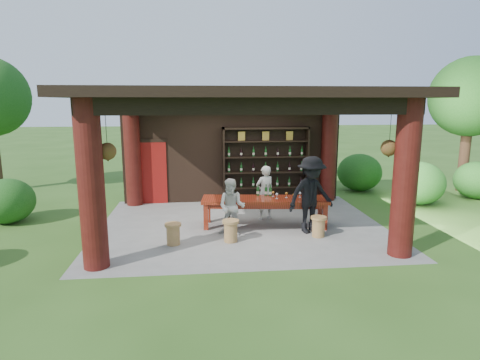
{
  "coord_description": "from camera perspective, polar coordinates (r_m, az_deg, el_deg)",
  "views": [
    {
      "loc": [
        -1.08,
        -10.14,
        3.22
      ],
      "look_at": [
        0.0,
        0.4,
        1.15
      ],
      "focal_mm": 30.0,
      "sensor_mm": 36.0,
      "label": 1
    }
  ],
  "objects": [
    {
      "name": "table_glasses",
      "position": [
        10.54,
        7.11,
        -2.16
      ],
      "size": [
        0.96,
        0.41,
        0.15
      ],
      "color": "silver",
      "rests_on": "tasting_table"
    },
    {
      "name": "wine_shelf",
      "position": [
        12.92,
        3.66,
        2.13
      ],
      "size": [
        2.77,
        0.42,
        2.43
      ],
      "color": "black",
      "rests_on": "ground"
    },
    {
      "name": "host",
      "position": [
        11.11,
        3.54,
        -1.8
      ],
      "size": [
        0.64,
        0.54,
        1.51
      ],
      "primitive_type": "imported",
      "rotation": [
        0.0,
        0.0,
        3.53
      ],
      "color": "silver",
      "rests_on": "ground"
    },
    {
      "name": "tasting_table",
      "position": [
        10.5,
        3.55,
        -3.23
      ],
      "size": [
        3.34,
        1.2,
        0.75
      ],
      "rotation": [
        0.0,
        0.0,
        -0.11
      ],
      "color": "#5E1F0D",
      "rests_on": "ground"
    },
    {
      "name": "stool_near_right",
      "position": [
        9.95,
        11.09,
        -6.44
      ],
      "size": [
        0.38,
        0.38,
        0.5
      ],
      "rotation": [
        0.0,
        0.0,
        -0.29
      ],
      "color": "olive",
      "rests_on": "ground"
    },
    {
      "name": "shrubs",
      "position": [
        12.23,
        13.52,
        -1.94
      ],
      "size": [
        15.91,
        8.05,
        1.36
      ],
      "color": "#194C14",
      "rests_on": "ground"
    },
    {
      "name": "ground",
      "position": [
        10.69,
        0.22,
        -6.47
      ],
      "size": [
        90.0,
        90.0,
        0.0
      ],
      "primitive_type": "plane",
      "color": "#2D5119",
      "rests_on": "ground"
    },
    {
      "name": "stool_far_left",
      "position": [
        9.36,
        -9.49,
        -7.49
      ],
      "size": [
        0.38,
        0.38,
        0.5
      ],
      "rotation": [
        0.0,
        0.0,
        0.27
      ],
      "color": "olive",
      "rests_on": "ground"
    },
    {
      "name": "napkin_basket",
      "position": [
        10.4,
        -1.51,
        -2.3
      ],
      "size": [
        0.28,
        0.21,
        0.14
      ],
      "primitive_type": "cube",
      "rotation": [
        0.0,
        0.0,
        -0.11
      ],
      "color": "#BF6672",
      "rests_on": "tasting_table"
    },
    {
      "name": "trees",
      "position": [
        13.15,
        15.52,
        11.31
      ],
      "size": [
        22.1,
        9.95,
        4.8
      ],
      "color": "#3F2819",
      "rests_on": "ground"
    },
    {
      "name": "pavilion",
      "position": [
        10.68,
        -0.09,
        5.2
      ],
      "size": [
        7.5,
        6.0,
        3.6
      ],
      "color": "slate",
      "rests_on": "ground"
    },
    {
      "name": "stool_near_left",
      "position": [
        9.43,
        -1.33,
        -7.16
      ],
      "size": [
        0.39,
        0.39,
        0.52
      ],
      "rotation": [
        0.0,
        0.0,
        0.16
      ],
      "color": "olive",
      "rests_on": "ground"
    },
    {
      "name": "guest_woman",
      "position": [
        9.8,
        -1.17,
        -3.86
      ],
      "size": [
        0.82,
        0.73,
        1.4
      ],
      "primitive_type": "imported",
      "rotation": [
        0.0,
        0.0,
        -0.35
      ],
      "color": "silver",
      "rests_on": "ground"
    },
    {
      "name": "guest_man",
      "position": [
        10.06,
        10.06,
        -2.1
      ],
      "size": [
        1.4,
        1.06,
        1.92
      ],
      "primitive_type": "imported",
      "rotation": [
        0.0,
        0.0,
        0.31
      ],
      "color": "black",
      "rests_on": "ground"
    },
    {
      "name": "table_bottles",
      "position": [
        10.74,
        3.55,
        -1.42
      ],
      "size": [
        0.4,
        0.17,
        0.31
      ],
      "color": "#194C1E",
      "rests_on": "tasting_table"
    }
  ]
}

